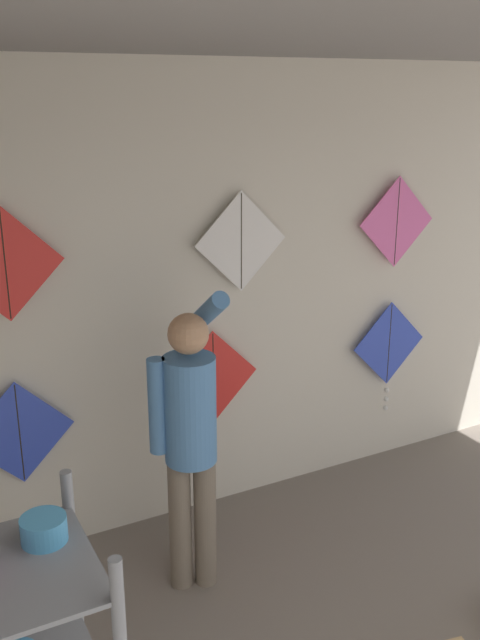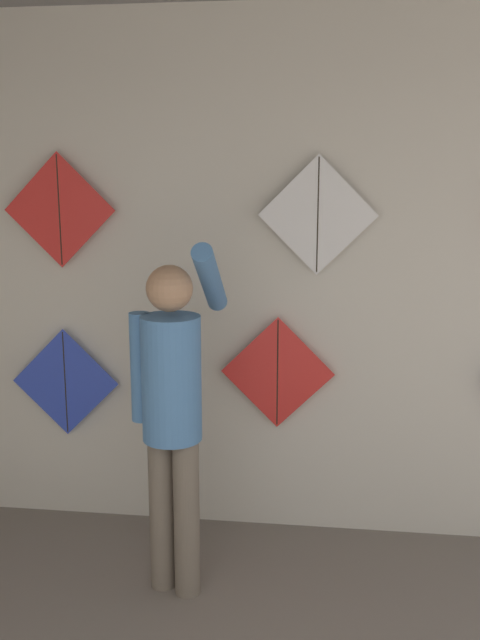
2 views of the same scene
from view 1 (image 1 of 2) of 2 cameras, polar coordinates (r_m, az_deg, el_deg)
back_panel at (r=4.38m, az=-2.12°, el=1.76°), size 5.37×0.06×2.80m
ceiling_slab at (r=2.72m, az=15.21°, el=21.43°), size 5.37×4.29×0.04m
shopkeeper at (r=3.75m, az=-4.06°, el=-8.65°), size 0.41×0.53×1.68m
kite_0 at (r=4.17m, az=-17.23°, el=-8.62°), size 0.61×0.01×0.61m
kite_1 at (r=4.45m, az=-2.16°, el=-4.61°), size 0.61×0.01×0.61m
kite_2 at (r=5.17m, az=11.82°, el=-2.23°), size 0.61×0.04×0.82m
kite_3 at (r=3.85m, az=-18.28°, el=4.24°), size 0.61×0.01×0.61m
kite_4 at (r=4.28m, az=0.09°, el=6.29°), size 0.61×0.01×0.61m
kite_5 at (r=4.93m, az=12.43°, el=7.66°), size 0.61×0.01×0.61m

